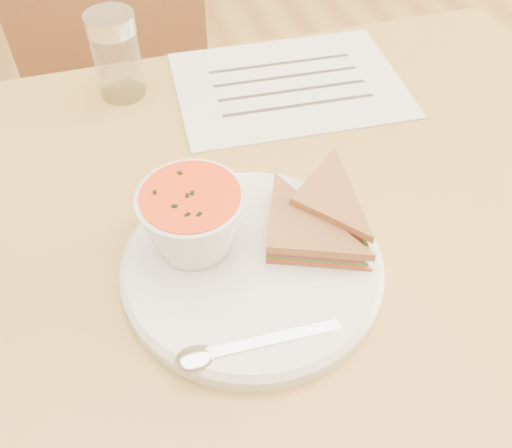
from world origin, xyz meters
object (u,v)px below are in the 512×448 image
object	(u,v)px
plate	(252,267)
soup_bowl	(193,222)
condiment_shaker	(117,56)
chair_far	(141,175)
dining_table	(253,369)

from	to	relation	value
plate	soup_bowl	world-z (taller)	soup_bowl
plate	condiment_shaker	distance (m)	0.37
soup_bowl	condiment_shaker	distance (m)	0.32
condiment_shaker	chair_far	bearing A→B (deg)	89.14
plate	soup_bowl	bearing A→B (deg)	143.14
plate	condiment_shaker	size ratio (longest dim) A/B	2.28
condiment_shaker	soup_bowl	bearing A→B (deg)	-83.54
chair_far	dining_table	bearing A→B (deg)	103.21
plate	dining_table	bearing A→B (deg)	74.64
chair_far	soup_bowl	distance (m)	0.63
plate	soup_bowl	size ratio (longest dim) A/B	2.51
chair_far	plate	size ratio (longest dim) A/B	3.14
plate	soup_bowl	distance (m)	0.08
condiment_shaker	plate	bearing A→B (deg)	-76.35
plate	soup_bowl	xyz separation A→B (m)	(-0.05, 0.04, 0.04)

